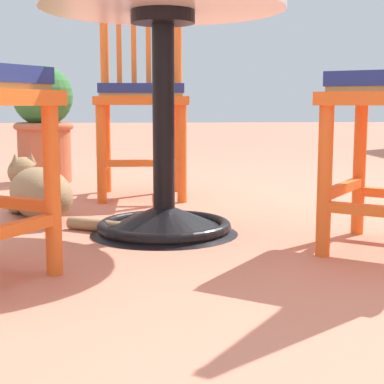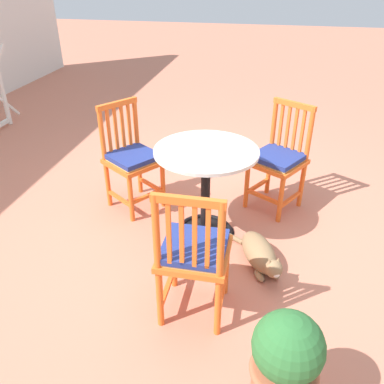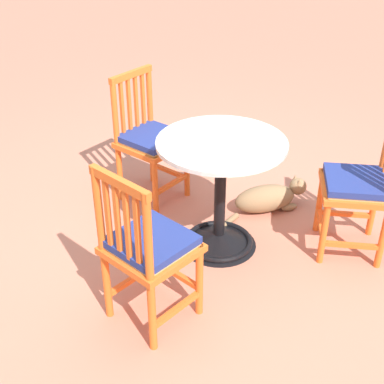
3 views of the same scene
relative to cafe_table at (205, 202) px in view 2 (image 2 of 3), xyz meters
name	(u,v)px [view 2 (image 2 of 3)]	position (x,y,z in m)	size (l,w,h in m)	color
ground_plane	(211,226)	(0.09, -0.04, -0.28)	(24.00, 24.00, 0.00)	#C6755B
cafe_table	(205,202)	(0.00, 0.00, 0.00)	(0.76, 0.76, 0.73)	black
orange_chair_facing_out	(132,159)	(0.30, 0.68, 0.16)	(0.56, 0.56, 0.91)	orange
orange_chair_near_fence	(194,254)	(-0.82, -0.07, 0.16)	(0.40, 0.40, 0.91)	orange
orange_chair_at_corner	(279,160)	(0.54, -0.53, 0.16)	(0.55, 0.55, 0.91)	orange
tabby_cat	(260,255)	(-0.32, -0.46, -0.19)	(0.61, 0.51, 0.23)	#8E704C
terracotta_planter	(285,366)	(-1.37, -0.60, 0.04)	(0.32, 0.32, 0.62)	#B25B3D
pet_water_bowl	(133,158)	(1.16, 1.00, -0.26)	(0.17, 0.17, 0.05)	silver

